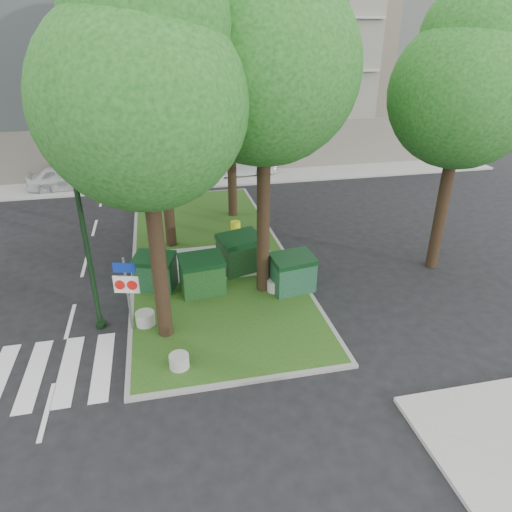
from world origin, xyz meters
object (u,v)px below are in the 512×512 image
object	(u,v)px
traffic_sign_pole	(127,285)
dumpster_b	(202,275)
car_white	(66,178)
car_silver	(238,164)
tree_median_near_left	(143,82)
bollard_right	(275,285)
dumpster_a	(155,272)
tree_street_right	(467,79)
litter_bin	(236,230)
tree_median_far	(231,34)
tree_median_near_right	(267,48)
dumpster_c	(240,253)
dumpster_d	(292,273)
street_lamp	(81,216)
bollard_left	(145,318)
bollard_mid	(179,361)
tree_median_mid	(159,75)

from	to	relation	value
traffic_sign_pole	dumpster_b	bearing A→B (deg)	51.33
car_white	car_silver	world-z (taller)	car_silver
tree_median_near_left	bollard_right	size ratio (longest dim) A/B	18.09
dumpster_a	car_silver	size ratio (longest dim) A/B	0.35
tree_street_right	litter_bin	xyz separation A→B (m)	(-7.25, 4.09, -6.48)
tree_median_near_left	tree_median_far	size ratio (longest dim) A/B	0.88
tree_median_near_right	traffic_sign_pole	bearing A→B (deg)	-161.23
dumpster_c	dumpster_d	xyz separation A→B (m)	(1.52, -1.88, -0.05)
dumpster_b	car_white	distance (m)	15.16
dumpster_d	tree_median_far	bearing A→B (deg)	86.07
bollard_right	street_lamp	xyz separation A→B (m)	(-5.90, -0.82, 3.42)
tree_street_right	car_white	world-z (taller)	tree_street_right
bollard_left	bollard_mid	distance (m)	2.46
dumpster_a	traffic_sign_pole	distance (m)	2.68
dumpster_b	car_silver	xyz separation A→B (m)	(3.85, 14.38, -0.01)
bollard_mid	dumpster_b	bearing A→B (deg)	74.52
tree_median_near_right	street_lamp	xyz separation A→B (m)	(-5.59, -1.11, -4.24)
dumpster_a	dumpster_d	xyz separation A→B (m)	(4.72, -1.19, 0.04)
dumpster_c	dumpster_a	bearing A→B (deg)	173.89
bollard_mid	traffic_sign_pole	size ratio (longest dim) A/B	0.21
dumpster_c	bollard_right	xyz separation A→B (m)	(0.91, -1.82, -0.50)
tree_median_near_left	tree_median_mid	bearing A→B (deg)	85.60
tree_median_near_left	street_lamp	bearing A→B (deg)	156.93
dumpster_a	street_lamp	xyz separation A→B (m)	(-1.78, -1.95, 3.00)
tree_median_near_left	dumpster_a	size ratio (longest dim) A/B	6.40
tree_median_near_right	dumpster_d	bearing A→B (deg)	-20.83
tree_median_far	car_silver	bearing A→B (deg)	78.42
bollard_left	bollard_right	distance (m)	4.65
tree_street_right	traffic_sign_pole	bearing A→B (deg)	-169.93
tree_street_right	car_white	size ratio (longest dim) A/B	2.35
dumpster_c	car_silver	size ratio (longest dim) A/B	0.39
dumpster_d	litter_bin	size ratio (longest dim) A/B	2.13
tree_median_mid	bollard_left	bearing A→B (deg)	-101.30
tree_median_mid	tree_median_far	bearing A→B (deg)	43.15
dumpster_b	bollard_mid	xyz separation A→B (m)	(-1.08, -3.91, -0.48)
tree_median_near_left	dumpster_a	xyz separation A→B (m)	(-0.30, 2.84, -6.57)
street_lamp	dumpster_d	bearing A→B (deg)	6.70
litter_bin	traffic_sign_pole	world-z (taller)	traffic_sign_pole
tree_median_near_left	dumpster_b	size ratio (longest dim) A/B	6.54
tree_median_mid	car_silver	xyz separation A→B (m)	(4.65, 10.06, -6.20)
dumpster_c	traffic_sign_pole	bearing A→B (deg)	-160.54
tree_median_near_right	car_white	xyz separation A→B (m)	(-8.66, 13.89, -7.25)
tree_median_mid	dumpster_d	distance (m)	8.79
tree_street_right	car_silver	bearing A→B (deg)	110.84
car_silver	tree_median_near_right	bearing A→B (deg)	168.15
car_white	car_silver	distance (m)	10.33
tree_median_near_left	dumpster_d	distance (m)	8.06
bollard_mid	traffic_sign_pole	distance (m)	2.86
dumpster_c	car_white	size ratio (longest dim) A/B	0.43
bollard_mid	car_silver	distance (m)	18.95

